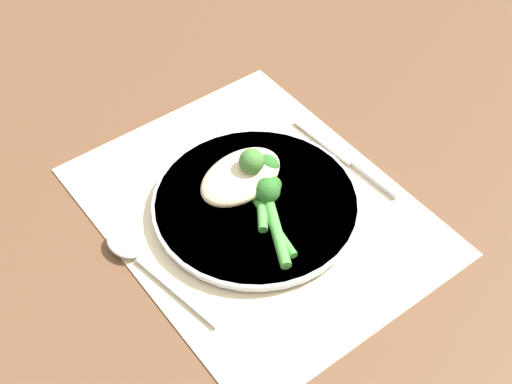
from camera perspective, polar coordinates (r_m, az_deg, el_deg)
name	(u,v)px	position (r m, az deg, el deg)	size (l,w,h in m)	color
ground_plane	(256,211)	(0.83, 0.00, -1.52)	(3.00, 3.00, 0.00)	brown
placemat	(256,210)	(0.83, 0.00, -1.43)	(0.41, 0.32, 0.00)	beige
plate	(256,204)	(0.82, 0.00, -0.97)	(0.24, 0.24, 0.01)	silver
chicken_fillet	(244,175)	(0.82, -0.97, 1.38)	(0.08, 0.12, 0.03)	beige
pesto_dollop_primary	(252,161)	(0.80, -0.35, 2.48)	(0.03, 0.03, 0.03)	#3D702D
broccoli_stalk_front	(260,174)	(0.83, 0.34, 1.45)	(0.09, 0.08, 0.03)	green
broccoli_stalk_right	(248,184)	(0.82, -0.67, 0.61)	(0.14, 0.05, 0.03)	green
broccoli_stalk_left	(271,201)	(0.80, 1.20, -0.71)	(0.11, 0.07, 0.03)	green
knife	(348,156)	(0.89, 7.40, 2.87)	(0.17, 0.03, 0.01)	silver
spoon	(137,254)	(0.79, -9.51, -4.91)	(0.17, 0.05, 0.01)	silver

